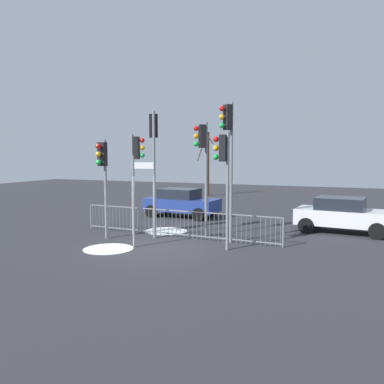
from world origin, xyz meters
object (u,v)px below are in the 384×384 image
at_px(traffic_light_rear_left, 223,164).
at_px(direction_sign_post, 135,196).
at_px(traffic_light_foreground_left, 203,153).
at_px(car_blue_trailing, 181,202).
at_px(traffic_light_mid_left, 136,161).
at_px(bare_tree_left, 207,162).
at_px(traffic_light_rear_right, 154,146).
at_px(traffic_light_mid_right, 103,167).
at_px(car_white_mid, 343,214).
at_px(traffic_light_foreground_right, 228,141).

height_order(traffic_light_rear_left, direction_sign_post, traffic_light_rear_left).
relative_size(traffic_light_foreground_left, car_blue_trailing, 1.15).
xyz_separation_m(traffic_light_mid_left, traffic_light_rear_left, (4.12, -1.29, -0.03)).
height_order(traffic_light_foreground_left, bare_tree_left, bare_tree_left).
relative_size(traffic_light_rear_right, traffic_light_foreground_left, 1.09).
height_order(traffic_light_mid_right, car_white_mid, traffic_light_mid_right).
xyz_separation_m(traffic_light_mid_left, traffic_light_mid_right, (-0.67, -1.35, -0.19)).
relative_size(traffic_light_foreground_right, direction_sign_post, 1.59).
bearing_deg(traffic_light_rear_left, direction_sign_post, 98.86).
relative_size(direction_sign_post, bare_tree_left, 0.59).
height_order(traffic_light_foreground_left, car_blue_trailing, traffic_light_foreground_left).
height_order(traffic_light_rear_left, bare_tree_left, bare_tree_left).
height_order(traffic_light_rear_right, traffic_light_foreground_right, traffic_light_foreground_right).
bearing_deg(direction_sign_post, car_blue_trailing, 91.41).
bearing_deg(bare_tree_left, car_white_mid, -48.92).
bearing_deg(traffic_light_rear_left, car_white_mid, -42.78).
relative_size(traffic_light_rear_right, direction_sign_post, 1.52).
bearing_deg(car_white_mid, traffic_light_rear_right, -144.62).
relative_size(traffic_light_mid_left, traffic_light_rear_right, 0.83).
bearing_deg(traffic_light_mid_right, bare_tree_left, -80.81).
height_order(traffic_light_mid_left, traffic_light_mid_right, traffic_light_mid_left).
height_order(traffic_light_mid_left, car_white_mid, traffic_light_mid_left).
relative_size(traffic_light_rear_right, bare_tree_left, 0.90).
distance_m(traffic_light_foreground_right, traffic_light_mid_right, 4.85).
height_order(traffic_light_mid_right, car_blue_trailing, traffic_light_mid_right).
relative_size(traffic_light_foreground_left, bare_tree_left, 0.83).
relative_size(traffic_light_foreground_left, traffic_light_mid_right, 1.18).
height_order(traffic_light_mid_left, bare_tree_left, bare_tree_left).
relative_size(traffic_light_rear_left, bare_tree_left, 0.74).
bearing_deg(traffic_light_foreground_right, traffic_light_rear_right, 44.09).
height_order(traffic_light_foreground_right, direction_sign_post, traffic_light_foreground_right).
distance_m(traffic_light_foreground_right, car_white_mid, 6.13).
height_order(direction_sign_post, car_white_mid, direction_sign_post).
bearing_deg(traffic_light_mid_right, car_blue_trailing, -92.01).
xyz_separation_m(traffic_light_rear_left, car_blue_trailing, (-4.33, 6.24, -2.18)).
bearing_deg(traffic_light_rear_right, bare_tree_left, 71.71).
bearing_deg(traffic_light_foreground_left, car_blue_trailing, -3.40).
xyz_separation_m(traffic_light_foreground_left, traffic_light_mid_right, (-3.35, -1.87, -0.50)).
bearing_deg(traffic_light_mid_right, traffic_light_rear_left, -177.13).
xyz_separation_m(traffic_light_foreground_left, bare_tree_left, (-5.44, 15.13, -0.65)).
distance_m(traffic_light_rear_left, traffic_light_mid_right, 4.79).
bearing_deg(traffic_light_mid_left, direction_sign_post, 14.74).
xyz_separation_m(traffic_light_foreground_right, bare_tree_left, (-6.70, 15.83, -1.10)).
bearing_deg(traffic_light_rear_right, traffic_light_rear_left, -48.71).
bearing_deg(car_blue_trailing, traffic_light_mid_left, -83.83).
bearing_deg(direction_sign_post, traffic_light_foreground_right, 24.85).
distance_m(traffic_light_foreground_right, direction_sign_post, 3.89).
distance_m(traffic_light_mid_left, car_blue_trailing, 5.43).
xyz_separation_m(traffic_light_mid_left, car_white_mid, (7.76, 3.58, -2.22)).
height_order(traffic_light_foreground_right, traffic_light_mid_right, traffic_light_foreground_right).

